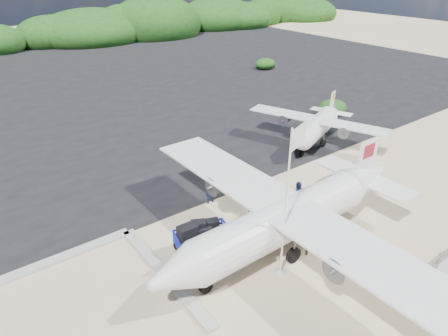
# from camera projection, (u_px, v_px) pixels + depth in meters

# --- Properties ---
(ground) EXTENTS (160.00, 160.00, 0.00)m
(ground) POSITION_uv_depth(u_px,v_px,m) (271.00, 251.00, 17.59)
(ground) COLOR beige
(asphalt_apron) EXTENTS (90.00, 50.00, 0.04)m
(asphalt_apron) POSITION_uv_depth(u_px,v_px,m) (62.00, 92.00, 38.93)
(asphalt_apron) COLOR #B2B2B2
(asphalt_apron) RESTS_ON ground
(lagoon) EXTENTS (9.00, 7.00, 0.40)m
(lagoon) POSITION_uv_depth(u_px,v_px,m) (51.00, 329.00, 13.90)
(lagoon) COLOR #B2B2B2
(lagoon) RESTS_ON ground
(vegetation_band) EXTENTS (124.00, 8.00, 4.40)m
(vegetation_band) POSITION_uv_depth(u_px,v_px,m) (8.00, 50.00, 56.72)
(vegetation_band) COLOR #B2B2B2
(vegetation_band) RESTS_ON ground
(baggage_cart) EXTENTS (2.83, 2.01, 1.28)m
(baggage_cart) POSITION_uv_depth(u_px,v_px,m) (203.00, 251.00, 17.61)
(baggage_cart) COLOR #0C1CC1
(baggage_cart) RESTS_ON ground
(flagpole) EXTENTS (1.38, 0.93, 6.38)m
(flagpole) POSITION_uv_depth(u_px,v_px,m) (280.00, 272.00, 16.41)
(flagpole) COLOR white
(flagpole) RESTS_ON ground
(signboard) EXTENTS (1.52, 0.37, 1.25)m
(signboard) POSITION_uv_depth(u_px,v_px,m) (315.00, 248.00, 17.82)
(signboard) COLOR brown
(signboard) RESTS_ON ground
(crew_a) EXTENTS (0.59, 0.39, 1.59)m
(crew_a) POSITION_uv_depth(u_px,v_px,m) (210.00, 190.00, 20.77)
(crew_a) COLOR #121C43
(crew_a) RESTS_ON ground
(crew_b) EXTENTS (0.88, 0.72, 1.69)m
(crew_b) POSITION_uv_depth(u_px,v_px,m) (251.00, 213.00, 18.78)
(crew_b) COLOR #121C43
(crew_b) RESTS_ON ground
(crew_c) EXTENTS (1.12, 0.78, 1.77)m
(crew_c) POSITION_uv_depth(u_px,v_px,m) (298.00, 197.00, 19.93)
(crew_c) COLOR #121C43
(crew_c) RESTS_ON ground
(aircraft_large) EXTENTS (16.36, 16.36, 4.84)m
(aircraft_large) POSITION_uv_depth(u_px,v_px,m) (264.00, 89.00, 39.81)
(aircraft_large) COLOR #B2B2B2
(aircraft_large) RESTS_ON ground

